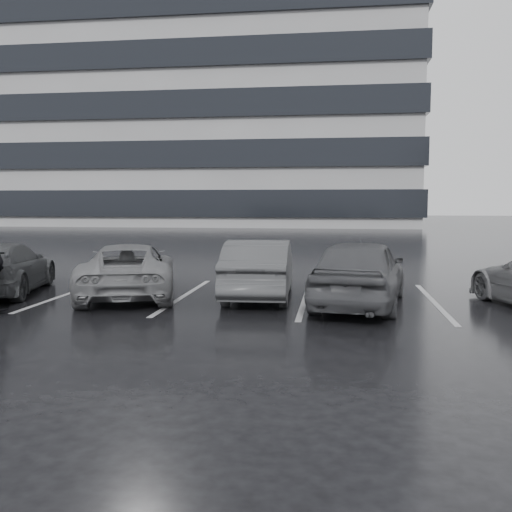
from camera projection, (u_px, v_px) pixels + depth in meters
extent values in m
plane|color=black|center=(265.00, 321.00, 10.41)|extent=(160.00, 160.00, 0.00)
cube|color=gray|center=(112.00, 87.00, 59.40)|extent=(60.00, 25.00, 28.00)
cube|color=black|center=(115.00, 203.00, 60.56)|extent=(60.60, 25.60, 2.20)
cube|color=black|center=(114.00, 165.00, 60.17)|extent=(60.60, 25.60, 2.20)
cube|color=black|center=(113.00, 126.00, 59.79)|extent=(60.60, 25.60, 2.20)
cube|color=black|center=(112.00, 87.00, 59.40)|extent=(60.60, 25.60, 2.20)
cube|color=black|center=(111.00, 48.00, 59.02)|extent=(60.60, 25.60, 2.20)
cube|color=black|center=(110.00, 8.00, 58.63)|extent=(60.60, 25.60, 2.20)
imported|color=black|center=(360.00, 272.00, 11.86)|extent=(2.35, 4.45, 1.44)
imported|color=#28282A|center=(260.00, 268.00, 13.00)|extent=(1.58, 4.07, 1.32)
imported|color=#4F4F51|center=(129.00, 270.00, 13.11)|extent=(3.18, 4.77, 1.22)
imported|color=black|center=(2.00, 268.00, 13.46)|extent=(2.71, 4.50, 1.22)
cube|color=#A5A5A7|center=(70.00, 293.00, 13.56)|extent=(0.12, 5.00, 0.00)
cube|color=#A5A5A7|center=(184.00, 296.00, 13.18)|extent=(0.12, 5.00, 0.00)
cube|color=#A5A5A7|center=(305.00, 299.00, 12.79)|extent=(0.12, 5.00, 0.00)
cube|color=#A5A5A7|center=(434.00, 302.00, 12.41)|extent=(0.12, 5.00, 0.00)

